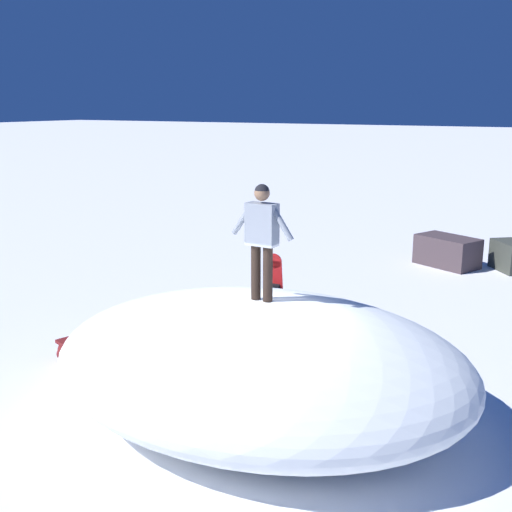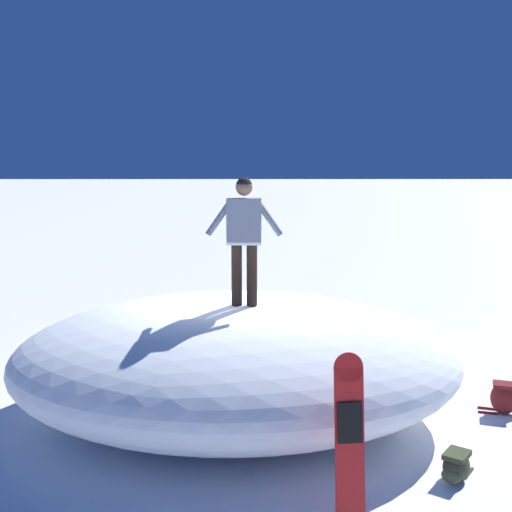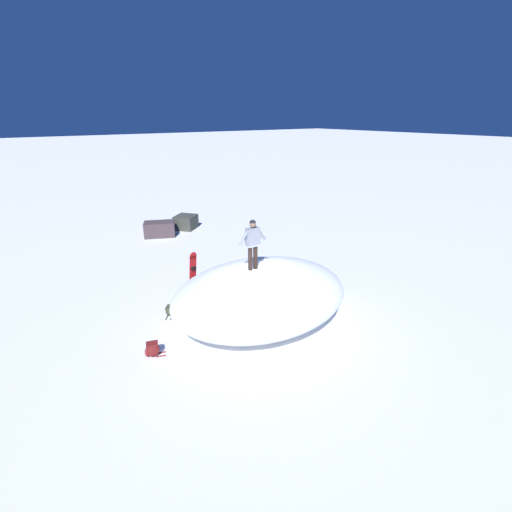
% 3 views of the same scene
% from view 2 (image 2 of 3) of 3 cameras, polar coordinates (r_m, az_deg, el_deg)
% --- Properties ---
extents(ground, '(240.00, 240.00, 0.00)m').
position_cam_2_polar(ground, '(9.39, -1.07, -13.37)').
color(ground, white).
extents(snow_mound, '(4.99, 6.27, 1.65)m').
position_cam_2_polar(snow_mound, '(8.68, -1.82, -9.44)').
color(snow_mound, white).
rests_on(snow_mound, ground).
extents(snowboarder_standing, '(0.24, 1.01, 1.68)m').
position_cam_2_polar(snowboarder_standing, '(8.02, -1.10, 2.43)').
color(snowboarder_standing, black).
rests_on(snowboarder_standing, snow_mound).
extents(snowboard_primary_upright, '(0.30, 0.31, 1.74)m').
position_cam_2_polar(snowboard_primary_upright, '(6.19, 8.62, -16.52)').
color(snowboard_primary_upright, red).
rests_on(snowboard_primary_upright, ground).
extents(backpack_near, '(0.58, 0.51, 0.33)m').
position_cam_2_polar(backpack_near, '(7.61, 17.98, -17.96)').
color(backpack_near, '#383D23').
rests_on(backpack_near, ground).
extents(backpack_far, '(0.41, 0.61, 0.45)m').
position_cam_2_polar(backpack_far, '(9.60, 22.04, -12.05)').
color(backpack_far, maroon).
rests_on(backpack_far, ground).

